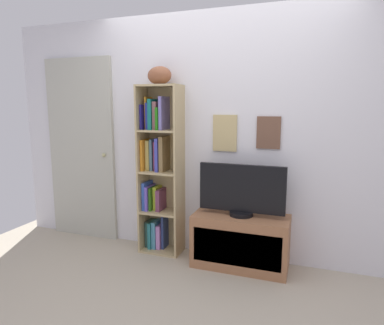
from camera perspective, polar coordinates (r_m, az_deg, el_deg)
The scene contains 7 objects.
ground at distance 2.79m, azimuth -2.44°, elevation -24.22°, with size 5.20×5.20×0.04m, color #A79C88.
back_wall at distance 3.41m, azimuth 4.62°, elevation 4.27°, with size 4.80×0.08×2.44m.
bookshelf at distance 3.54m, azimuth -5.65°, elevation -1.34°, with size 0.43×0.27×1.74m.
football at distance 3.45m, azimuth -5.51°, elevation 14.38°, with size 0.28×0.18×0.18m, color brown.
tv_stand at distance 3.35m, azimuth 8.15°, elevation -12.96°, with size 0.90×0.40×0.51m.
television at distance 3.20m, azimuth 8.36°, elevation -4.70°, with size 0.81×0.22×0.49m.
door at distance 4.11m, azimuth -18.11°, elevation 2.02°, with size 0.86×0.09×2.06m.
Camera 1 is at (0.88, -2.15, 1.52)m, focal length 31.69 mm.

